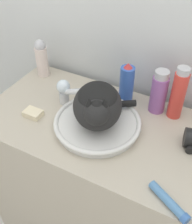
% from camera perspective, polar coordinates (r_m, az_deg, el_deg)
% --- Properties ---
extents(wall_back, '(8.00, 0.05, 2.40)m').
position_cam_1_polar(wall_back, '(1.24, 8.78, 18.96)').
color(wall_back, silver).
rests_on(wall_back, ground_plane).
extents(vanity_counter, '(1.03, 0.55, 0.85)m').
position_cam_1_polar(vanity_counter, '(1.49, 0.99, -14.59)').
color(vanity_counter, '#B2A893').
rests_on(vanity_counter, ground_plane).
extents(sink_basin, '(0.35, 0.35, 0.04)m').
position_cam_1_polar(sink_basin, '(1.13, 0.29, -2.32)').
color(sink_basin, silver).
rests_on(sink_basin, vanity_counter).
extents(cat, '(0.28, 0.32, 0.18)m').
position_cam_1_polar(cat, '(1.06, 0.35, 1.62)').
color(cat, black).
rests_on(cat, sink_basin).
extents(faucet, '(0.16, 0.09, 0.14)m').
position_cam_1_polar(faucet, '(1.23, -6.26, 4.34)').
color(faucet, silver).
rests_on(faucet, vanity_counter).
extents(shampoo_bottle_tall, '(0.06, 0.06, 0.23)m').
position_cam_1_polar(shampoo_bottle_tall, '(1.18, 16.36, 3.58)').
color(shampoo_bottle_tall, '#DB3D33').
rests_on(shampoo_bottle_tall, vanity_counter).
extents(mouthwash_bottle, '(0.07, 0.07, 0.20)m').
position_cam_1_polar(mouthwash_bottle, '(1.20, 12.67, 3.94)').
color(mouthwash_bottle, '#93569E').
rests_on(mouthwash_bottle, vanity_counter).
extents(lotion_bottle_white, '(0.06, 0.06, 0.19)m').
position_cam_1_polar(lotion_bottle_white, '(1.44, -10.98, 10.70)').
color(lotion_bottle_white, silver).
rests_on(lotion_bottle_white, vanity_counter).
extents(spray_bottle_trigger, '(0.06, 0.06, 0.19)m').
position_cam_1_polar(spray_bottle_trigger, '(1.24, 6.24, 5.72)').
color(spray_bottle_trigger, '#335BB7').
rests_on(spray_bottle_trigger, vanity_counter).
extents(cream_tube, '(0.15, 0.10, 0.03)m').
position_cam_1_polar(cream_tube, '(0.94, 14.64, -17.26)').
color(cream_tube, '#4C7FB2').
rests_on(cream_tube, vanity_counter).
extents(soap_bar, '(0.08, 0.06, 0.02)m').
position_cam_1_polar(soap_bar, '(1.23, -12.67, -0.25)').
color(soap_bar, beige).
rests_on(soap_bar, vanity_counter).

